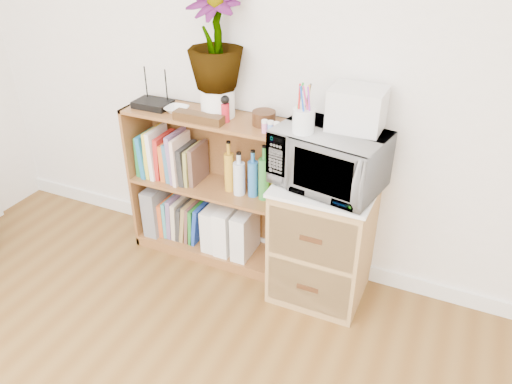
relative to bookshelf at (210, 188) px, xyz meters
The scene contains 21 objects.
skirting_board 0.57m from the bookshelf, 21.80° to the left, with size 4.00×0.02×0.10m, color white.
bookshelf is the anchor object (origin of this frame).
wicker_unit 0.76m from the bookshelf, ahead, with size 0.50×0.45×0.70m, color #9E7542.
microwave 0.85m from the bookshelf, ahead, with size 0.54×0.37×0.30m, color white.
pen_cup 0.88m from the bookshelf, 13.46° to the right, with size 0.11×0.11×0.12m, color silver.
small_appliance 1.06m from the bookshelf, ahead, with size 0.26×0.22×0.21m, color silver.
router 0.60m from the bookshelf, behind, with size 0.21×0.14×0.04m, color black.
white_bowl 0.52m from the bookshelf, behind, with size 0.13×0.13×0.03m, color white.
plant_pot 0.56m from the bookshelf, 16.42° to the left, with size 0.19×0.19×0.16m, color white.
potted_plant 0.90m from the bookshelf, 16.42° to the left, with size 0.30×0.30×0.53m, color #2F752F.
trinket_box 0.51m from the bookshelf, 83.13° to the right, with size 0.29×0.07×0.05m, color #38220F.
kokeshi_doll 0.55m from the bookshelf, 15.36° to the right, with size 0.05×0.05×0.10m, color red.
wooden_bowl 0.62m from the bookshelf, ahead, with size 0.13×0.13×0.07m, color #341F0E.
paint_jars 0.67m from the bookshelf, 11.78° to the right, with size 0.12×0.04×0.06m, color #CC717D.
file_box 0.47m from the bookshelf, behind, with size 0.10×0.26×0.32m, color slate.
magazine_holder_left 0.26m from the bookshelf, 20.18° to the right, with size 0.09×0.23×0.28m, color silver.
magazine_holder_mid 0.28m from the bookshelf, ahead, with size 0.10×0.24×0.30m, color white.
magazine_holder_right 0.35m from the bookshelf, ahead, with size 0.10×0.24×0.30m, color silver.
cookbooks 0.31m from the bookshelf, behind, with size 0.40×0.20×0.31m.
liquor_bottles 0.38m from the bookshelf, ahead, with size 0.45×0.07×0.32m.
lower_books 0.35m from the bookshelf, behind, with size 0.30×0.19×0.29m.
Camera 1 is at (1.00, -0.18, 1.99)m, focal length 35.00 mm.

